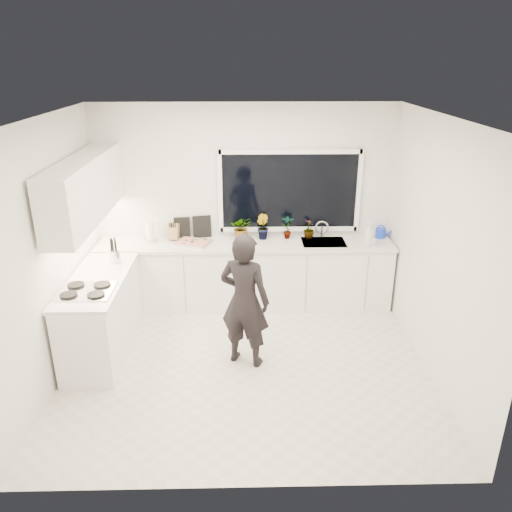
{
  "coord_description": "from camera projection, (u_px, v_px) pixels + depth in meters",
  "views": [
    {
      "loc": [
        0.0,
        -4.79,
        3.24
      ],
      "look_at": [
        0.12,
        0.4,
        1.15
      ],
      "focal_mm": 35.0,
      "sensor_mm": 36.0,
      "label": 1
    }
  ],
  "objects": [
    {
      "name": "herb_plants",
      "position": [
        262.0,
        227.0,
        6.74
      ],
      "size": [
        1.16,
        0.26,
        0.34
      ],
      "color": "#26662D",
      "rests_on": "countertop_back"
    },
    {
      "name": "picture_frame_large",
      "position": [
        182.0,
        227.0,
        6.8
      ],
      "size": [
        0.22,
        0.04,
        0.28
      ],
      "primitive_type": "cube",
      "rotation": [
        0.0,
        0.0,
        0.08
      ],
      "color": "black",
      "rests_on": "countertop_back"
    },
    {
      "name": "paper_towel_roll",
      "position": [
        150.0,
        232.0,
        6.67
      ],
      "size": [
        0.13,
        0.13,
        0.26
      ],
      "primitive_type": "cylinder",
      "rotation": [
        0.0,
        0.0,
        -0.21
      ],
      "color": "white",
      "rests_on": "countertop_back"
    },
    {
      "name": "soap_bottles",
      "position": [
        369.0,
        235.0,
        6.49
      ],
      "size": [
        0.18,
        0.18,
        0.32
      ],
      "color": "#D8BF66",
      "rests_on": "countertop_back"
    },
    {
      "name": "window",
      "position": [
        290.0,
        191.0,
        6.68
      ],
      "size": [
        1.8,
        0.02,
        1.0
      ],
      "primitive_type": "cube",
      "color": "black",
      "rests_on": "wall_back"
    },
    {
      "name": "knife_block",
      "position": [
        174.0,
        232.0,
        6.72
      ],
      "size": [
        0.15,
        0.12,
        0.22
      ],
      "primitive_type": "cube",
      "rotation": [
        0.0,
        0.0,
        -0.18
      ],
      "color": "#946945",
      "rests_on": "countertop_back"
    },
    {
      "name": "person",
      "position": [
        245.0,
        301.0,
        5.41
      ],
      "size": [
        0.66,
        0.55,
        1.54
      ],
      "primitive_type": "imported",
      "rotation": [
        0.0,
        0.0,
        2.77
      ],
      "color": "black",
      "rests_on": "floor"
    },
    {
      "name": "base_cabinets_left",
      "position": [
        102.0,
        316.0,
        5.78
      ],
      "size": [
        0.58,
        1.6,
        0.88
      ],
      "primitive_type": "cube",
      "color": "white",
      "rests_on": "floor"
    },
    {
      "name": "countertop_back",
      "position": [
        245.0,
        244.0,
        6.65
      ],
      "size": [
        3.94,
        0.62,
        0.04
      ],
      "primitive_type": "cube",
      "color": "silver",
      "rests_on": "base_cabinets_back"
    },
    {
      "name": "faucet",
      "position": [
        322.0,
        229.0,
        6.82
      ],
      "size": [
        0.03,
        0.03,
        0.22
      ],
      "primitive_type": "cylinder",
      "color": "silver",
      "rests_on": "countertop_back"
    },
    {
      "name": "countertop_left",
      "position": [
        97.0,
        280.0,
        5.6
      ],
      "size": [
        0.62,
        1.6,
        0.04
      ],
      "primitive_type": "cube",
      "color": "silver",
      "rests_on": "base_cabinets_left"
    },
    {
      "name": "upper_cabinets",
      "position": [
        85.0,
        189.0,
        5.57
      ],
      "size": [
        0.34,
        2.1,
        0.7
      ],
      "primitive_type": "cube",
      "color": "white",
      "rests_on": "wall_left"
    },
    {
      "name": "utensil_crock",
      "position": [
        115.0,
        256.0,
        5.99
      ],
      "size": [
        0.17,
        0.17,
        0.16
      ],
      "primitive_type": "cylinder",
      "rotation": [
        0.0,
        0.0,
        -0.35
      ],
      "color": "#B3B3B7",
      "rests_on": "countertop_left"
    },
    {
      "name": "pizza_tray",
      "position": [
        193.0,
        243.0,
        6.6
      ],
      "size": [
        0.52,
        0.46,
        0.03
      ],
      "primitive_type": "cube",
      "rotation": [
        0.0,
        0.0,
        -0.35
      ],
      "color": "silver",
      "rests_on": "countertop_back"
    },
    {
      "name": "ceiling",
      "position": [
        244.0,
        117.0,
        4.64
      ],
      "size": [
        4.0,
        3.5,
        0.02
      ],
      "primitive_type": "cube",
      "color": "white",
      "rests_on": "wall_back"
    },
    {
      "name": "stovetop",
      "position": [
        86.0,
        290.0,
        5.27
      ],
      "size": [
        0.56,
        0.48,
        0.03
      ],
      "primitive_type": "cube",
      "color": "black",
      "rests_on": "countertop_left"
    },
    {
      "name": "pizza",
      "position": [
        193.0,
        242.0,
        6.6
      ],
      "size": [
        0.48,
        0.41,
        0.01
      ],
      "primitive_type": "cube",
      "rotation": [
        0.0,
        0.0,
        -0.35
      ],
      "color": "#A83316",
      "rests_on": "pizza_tray"
    },
    {
      "name": "floor",
      "position": [
        246.0,
        364.0,
        5.66
      ],
      "size": [
        4.0,
        3.5,
        0.02
      ],
      "primitive_type": "cube",
      "color": "beige",
      "rests_on": "ground"
    },
    {
      "name": "base_cabinets_back",
      "position": [
        246.0,
        275.0,
        6.83
      ],
      "size": [
        3.92,
        0.58,
        0.88
      ],
      "primitive_type": "cube",
      "color": "white",
      "rests_on": "floor"
    },
    {
      "name": "watering_can",
      "position": [
        380.0,
        233.0,
        6.81
      ],
      "size": [
        0.17,
        0.17,
        0.13
      ],
      "primitive_type": "cylinder",
      "rotation": [
        0.0,
        0.0,
        -0.21
      ],
      "color": "blue",
      "rests_on": "countertop_back"
    },
    {
      "name": "sink",
      "position": [
        323.0,
        245.0,
        6.69
      ],
      "size": [
        0.58,
        0.42,
        0.14
      ],
      "primitive_type": "cube",
      "color": "silver",
      "rests_on": "countertop_back"
    },
    {
      "name": "wall_right",
      "position": [
        438.0,
        251.0,
        5.19
      ],
      "size": [
        0.02,
        3.5,
        2.7
      ],
      "primitive_type": "cube",
      "color": "white",
      "rests_on": "ground"
    },
    {
      "name": "wall_left",
      "position": [
        49.0,
        254.0,
        5.1
      ],
      "size": [
        0.02,
        3.5,
        2.7
      ],
      "primitive_type": "cube",
      "color": "white",
      "rests_on": "ground"
    },
    {
      "name": "wall_back",
      "position": [
        245.0,
        205.0,
        6.78
      ],
      "size": [
        4.0,
        0.02,
        2.7
      ],
      "primitive_type": "cube",
      "color": "white",
      "rests_on": "ground"
    },
    {
      "name": "picture_frame_small",
      "position": [
        202.0,
        227.0,
        6.8
      ],
      "size": [
        0.25,
        0.07,
        0.3
      ],
      "primitive_type": "cube",
      "rotation": [
        0.0,
        0.0,
        0.21
      ],
      "color": "black",
      "rests_on": "countertop_back"
    }
  ]
}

